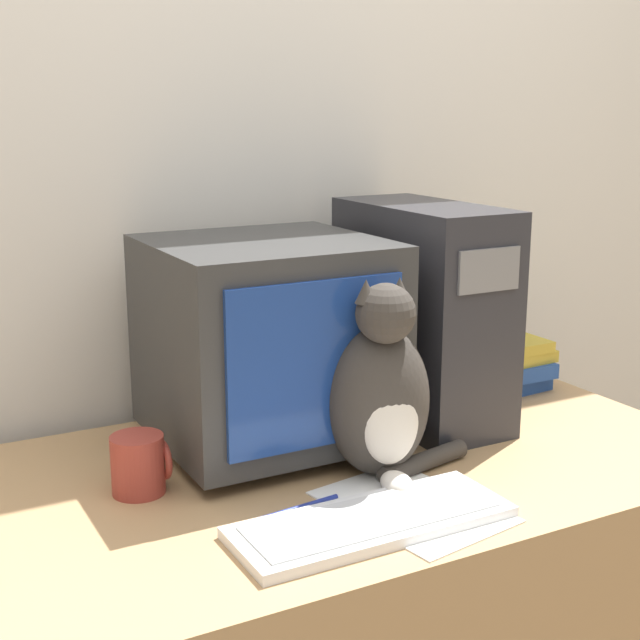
# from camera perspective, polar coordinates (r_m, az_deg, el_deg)

# --- Properties ---
(wall_back) EXTENTS (7.00, 0.05, 2.50)m
(wall_back) POSITION_cam_1_polar(r_m,az_deg,el_deg) (1.94, -5.16, 10.75)
(wall_back) COLOR silver
(wall_back) RESTS_ON ground_plane
(desk) EXTENTS (1.39, 0.78, 0.71)m
(desk) POSITION_cam_1_polar(r_m,az_deg,el_deg) (1.82, 1.52, -19.37)
(desk) COLOR tan
(desk) RESTS_ON ground_plane
(crt_monitor) EXTENTS (0.41, 0.40, 0.40)m
(crt_monitor) POSITION_cam_1_polar(r_m,az_deg,el_deg) (1.67, -3.42, -1.37)
(crt_monitor) COLOR #333333
(crt_monitor) RESTS_ON desk
(computer_tower) EXTENTS (0.19, 0.42, 0.44)m
(computer_tower) POSITION_cam_1_polar(r_m,az_deg,el_deg) (1.84, 6.53, 0.47)
(computer_tower) COLOR #28282D
(computer_tower) RESTS_ON desk
(keyboard) EXTENTS (0.45, 0.16, 0.02)m
(keyboard) POSITION_cam_1_polar(r_m,az_deg,el_deg) (1.41, 3.33, -12.75)
(keyboard) COLOR silver
(keyboard) RESTS_ON desk
(cat) EXTENTS (0.28, 0.23, 0.36)m
(cat) POSITION_cam_1_polar(r_m,az_deg,el_deg) (1.55, 3.93, -4.77)
(cat) COLOR #38332D
(cat) RESTS_ON desk
(book_stack) EXTENTS (0.15, 0.21, 0.12)m
(book_stack) POSITION_cam_1_polar(r_m,az_deg,el_deg) (2.12, 11.87, -2.51)
(book_stack) COLOR #234793
(book_stack) RESTS_ON desk
(pen) EXTENTS (0.16, 0.03, 0.01)m
(pen) POSITION_cam_1_polar(r_m,az_deg,el_deg) (1.47, -1.45, -11.96)
(pen) COLOR navy
(pen) RESTS_ON desk
(paper_sheet) EXTENTS (0.26, 0.33, 0.00)m
(paper_sheet) POSITION_cam_1_polar(r_m,az_deg,el_deg) (1.48, 5.74, -11.84)
(paper_sheet) COLOR white
(paper_sheet) RESTS_ON desk
(mug) EXTENTS (0.10, 0.09, 0.10)m
(mug) POSITION_cam_1_polar(r_m,az_deg,el_deg) (1.54, -11.48, -9.03)
(mug) COLOR #9E382D
(mug) RESTS_ON desk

